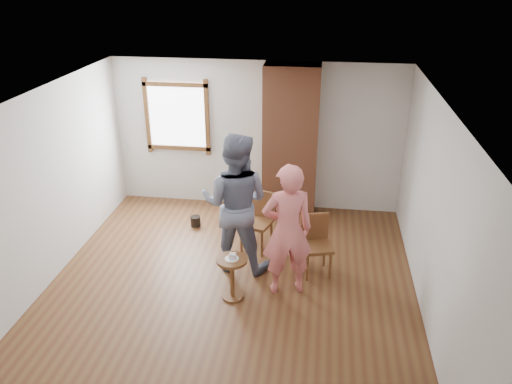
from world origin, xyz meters
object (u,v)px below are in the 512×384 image
dining_chair_right (316,241)px  stoneware_crock (243,201)px  side_table (232,272)px  dining_chair_left (259,217)px  person_pink (287,230)px  man (235,203)px

dining_chair_right → stoneware_crock: bearing=112.2°
side_table → dining_chair_left: bearing=82.9°
dining_chair_right → person_pink: person_pink is taller
person_pink → stoneware_crock: bearing=-82.3°
dining_chair_left → person_pink: bearing=-46.3°
stoneware_crock → man: bearing=-83.7°
dining_chair_right → person_pink: 0.77m
man → dining_chair_right: bearing=-173.5°
dining_chair_left → man: (-0.25, -0.57, 0.50)m
dining_chair_left → person_pink: size_ratio=0.50×
stoneware_crock → man: man is taller
dining_chair_left → man: size_ratio=0.45×
dining_chair_left → dining_chair_right: 1.04m
stoneware_crock → person_pink: size_ratio=0.22×
person_pink → side_table: bearing=6.1°
dining_chair_left → dining_chair_right: dining_chair_left is taller
side_table → person_pink: size_ratio=0.33×
dining_chair_left → dining_chair_right: size_ratio=1.05×
dining_chair_left → dining_chair_right: (0.88, -0.54, -0.03)m
man → person_pink: size_ratio=1.10×
side_table → person_pink: bearing=21.7°
stoneware_crock → side_table: bearing=-83.8°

